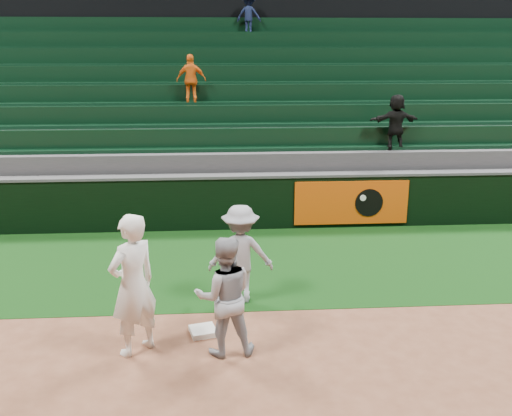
# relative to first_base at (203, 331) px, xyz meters

# --- Properties ---
(ground) EXTENTS (70.00, 70.00, 0.00)m
(ground) POSITION_rel_first_base_xyz_m (0.27, -0.25, -0.04)
(ground) COLOR brown
(ground) RESTS_ON ground
(foul_grass) EXTENTS (36.00, 4.20, 0.01)m
(foul_grass) POSITION_rel_first_base_xyz_m (0.27, 2.75, -0.04)
(foul_grass) COLOR black
(foul_grass) RESTS_ON ground
(first_base) EXTENTS (0.44, 0.44, 0.08)m
(first_base) POSITION_rel_first_base_xyz_m (0.00, 0.00, 0.00)
(first_base) COLOR white
(first_base) RESTS_ON ground
(first_baseman) EXTENTS (0.85, 0.84, 1.97)m
(first_baseman) POSITION_rel_first_base_xyz_m (-0.90, -0.44, 0.95)
(first_baseman) COLOR white
(first_baseman) RESTS_ON ground
(baserunner) EXTENTS (0.86, 0.70, 1.67)m
(baserunner) POSITION_rel_first_base_xyz_m (0.32, -0.54, 0.79)
(baserunner) COLOR #9C9FA6
(baserunner) RESTS_ON ground
(base_coach) EXTENTS (1.07, 0.64, 1.62)m
(base_coach) POSITION_rel_first_base_xyz_m (0.60, 1.08, 0.78)
(base_coach) COLOR #91949E
(base_coach) RESTS_ON foul_grass
(field_wall) EXTENTS (36.00, 0.45, 1.25)m
(field_wall) POSITION_rel_first_base_xyz_m (0.30, 4.95, 0.59)
(field_wall) COLOR black
(field_wall) RESTS_ON ground
(stadium_seating) EXTENTS (36.00, 5.95, 5.49)m
(stadium_seating) POSITION_rel_first_base_xyz_m (0.27, 8.72, 1.66)
(stadium_seating) COLOR #363638
(stadium_seating) RESTS_ON ground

